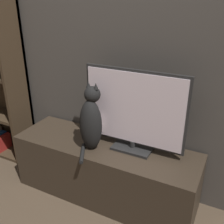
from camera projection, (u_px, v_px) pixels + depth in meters
wall_back at (121, 31)px, 1.92m from camera, size 4.80×0.05×2.60m
tv_stand at (105, 170)px, 2.13m from camera, size 1.47×0.46×0.47m
tv at (134, 111)px, 1.86m from camera, size 0.76×0.18×0.61m
cat at (91, 121)px, 1.91m from camera, size 0.19×0.32×0.52m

